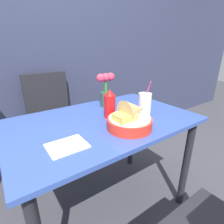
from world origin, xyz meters
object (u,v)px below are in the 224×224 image
object	(u,v)px
drink_cup	(144,105)
flower_vase	(106,89)
chair_far_window	(52,114)
food_basket	(131,118)
ketchup_bottle	(110,104)

from	to	relation	value
drink_cup	flower_vase	world-z (taller)	flower_vase
flower_vase	chair_far_window	bearing A→B (deg)	115.41
food_basket	ketchup_bottle	distance (m)	0.20
chair_far_window	ketchup_bottle	world-z (taller)	chair_far_window
ketchup_bottle	drink_cup	size ratio (longest dim) A/B	0.80
ketchup_bottle	flower_vase	world-z (taller)	flower_vase
chair_far_window	drink_cup	distance (m)	0.95
chair_far_window	ketchup_bottle	distance (m)	0.81
chair_far_window	ketchup_bottle	size ratio (longest dim) A/B	5.11
food_basket	flower_vase	bearing A→B (deg)	76.62
flower_vase	food_basket	bearing A→B (deg)	-103.38
chair_far_window	flower_vase	bearing A→B (deg)	-64.59
drink_cup	flower_vase	distance (m)	0.31
drink_cup	flower_vase	bearing A→B (deg)	111.44
chair_far_window	ketchup_bottle	bearing A→B (deg)	-77.74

